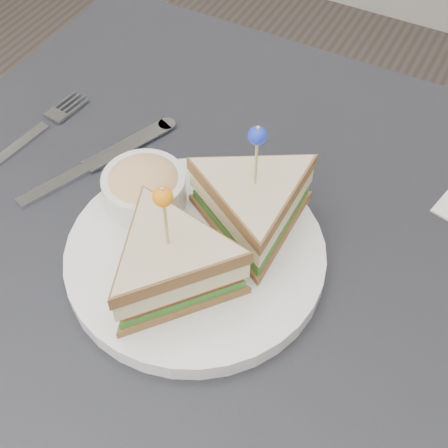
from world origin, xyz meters
TOP-DOWN VIEW (x-y plane):
  - table at (0.00, 0.00)m, footprint 0.80×0.80m
  - plate_meal at (-0.01, -0.01)m, footprint 0.35×0.35m
  - cutlery_fork at (-0.29, 0.06)m, footprint 0.04×0.19m
  - cutlery_knife at (-0.19, 0.05)m, footprint 0.10×0.21m

SIDE VIEW (x-z plane):
  - table at x=0.00m, z-range 0.30..1.05m
  - cutlery_fork at x=-0.29m, z-range 0.75..0.76m
  - cutlery_knife at x=-0.19m, z-range 0.75..0.76m
  - plate_meal at x=-0.01m, z-range 0.71..0.87m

